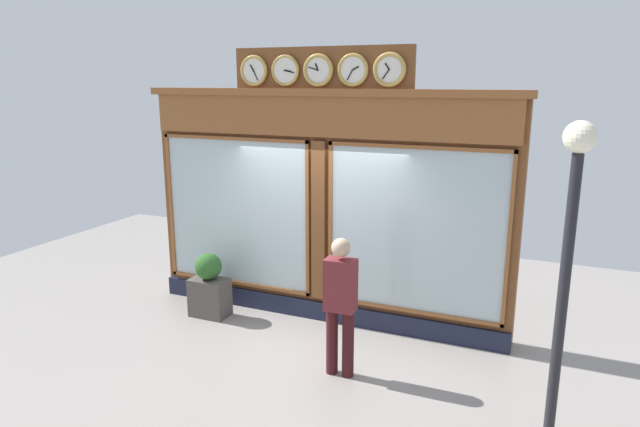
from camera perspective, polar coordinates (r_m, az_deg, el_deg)
name	(u,v)px	position (r m, az deg, el deg)	size (l,w,h in m)	color
ground_plane	(212,423)	(6.23, -10.93, -20.23)	(14.00, 14.00, 0.00)	gray
shop_facade	(323,205)	(7.95, 0.36, 0.90)	(5.46, 0.42, 3.86)	brown
pedestrian	(340,301)	(6.57, 2.09, -8.92)	(0.37, 0.24, 1.69)	#3A1316
street_lamp	(569,237)	(5.36, 24.06, -2.21)	(0.28, 0.28, 3.10)	black
planter_box	(210,297)	(8.55, -11.16, -8.37)	(0.56, 0.36, 0.57)	#4C4742
planter_shrub	(208,266)	(8.39, -11.31, -5.30)	(0.39, 0.39, 0.39)	#285623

